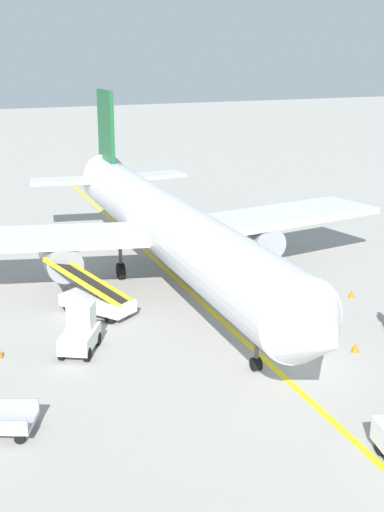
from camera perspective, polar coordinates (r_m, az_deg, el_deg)
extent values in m
plane|color=#9E9B93|center=(28.84, 8.53, -9.23)|extent=(300.00, 300.00, 0.00)
cube|color=yellow|center=(32.56, 3.13, -5.97)|extent=(9.42, 79.51, 0.01)
cylinder|color=silver|center=(37.36, -2.07, 2.56)|extent=(6.70, 30.18, 3.30)
cone|color=silver|center=(23.25, 10.59, -6.49)|extent=(3.49, 2.75, 3.23)
cone|color=silver|center=(52.80, -7.69, 6.96)|extent=(3.43, 3.14, 3.14)
cube|color=silver|center=(41.63, 7.13, 3.32)|extent=(13.36, 5.62, 0.36)
cylinder|color=gray|center=(40.29, 5.65, 1.46)|extent=(2.25, 3.40, 1.90)
cube|color=silver|center=(37.36, -13.78, 1.46)|extent=(13.72, 8.31, 0.36)
cylinder|color=gray|center=(36.87, -10.96, -0.18)|extent=(2.25, 3.40, 1.90)
cube|color=#19592D|center=(50.01, -7.23, 10.68)|extent=(0.73, 4.01, 5.20)
cube|color=silver|center=(50.87, -3.67, 6.72)|extent=(5.25, 2.33, 0.24)
cube|color=silver|center=(49.52, -10.37, 6.22)|extent=(5.59, 3.44, 0.24)
cylinder|color=#4C4C51|center=(27.79, 5.45, -6.60)|extent=(0.20, 0.20, 3.12)
cylinder|color=black|center=(28.31, 5.38, -8.99)|extent=(0.41, 0.60, 0.56)
cylinder|color=#4C4C51|center=(40.36, 0.03, 0.85)|extent=(0.20, 0.20, 3.12)
cylinder|color=black|center=(40.66, 0.03, -0.61)|extent=(0.46, 0.99, 0.96)
cylinder|color=#4C4C51|center=(39.12, -6.03, 0.25)|extent=(0.20, 0.20, 3.12)
cylinder|color=black|center=(39.43, -5.98, -1.26)|extent=(0.46, 0.99, 0.96)
cube|color=black|center=(24.73, 8.29, -4.09)|extent=(2.90, 1.31, 0.60)
cylinder|color=black|center=(23.59, 15.54, -15.08)|extent=(0.38, 0.64, 0.60)
cube|color=silver|center=(30.04, -9.39, -6.82)|extent=(2.41, 2.72, 0.70)
cube|color=silver|center=(30.08, -9.25, -4.93)|extent=(1.46, 1.48, 1.10)
cube|color=black|center=(30.54, -8.98, -4.58)|extent=(0.86, 0.61, 0.77)
cylinder|color=black|center=(31.07, -9.91, -6.74)|extent=(0.52, 0.62, 0.60)
cylinder|color=black|center=(30.78, -7.93, -6.88)|extent=(0.52, 0.62, 0.60)
cylinder|color=black|center=(29.61, -10.85, -8.00)|extent=(0.52, 0.62, 0.60)
cylinder|color=black|center=(29.30, -8.77, -8.16)|extent=(0.52, 0.62, 0.60)
cube|color=silver|center=(34.24, -7.93, -3.89)|extent=(3.23, 4.03, 0.60)
cylinder|color=black|center=(34.74, -10.27, -4.22)|extent=(0.50, 0.63, 0.60)
cylinder|color=black|center=(35.62, -8.88, -3.63)|extent=(0.50, 0.63, 0.60)
cylinder|color=black|center=(33.08, -6.86, -5.14)|extent=(0.50, 0.63, 0.60)
cylinder|color=black|center=(34.01, -5.50, -4.49)|extent=(0.50, 0.63, 0.60)
cube|color=black|center=(34.30, -8.75, -2.20)|extent=(3.32, 4.76, 1.76)
cube|color=yellow|center=(33.94, -9.26, -2.21)|extent=(2.63, 4.36, 1.84)
cube|color=yellow|center=(34.58, -8.27, -1.81)|extent=(2.63, 4.36, 1.84)
cylinder|color=black|center=(24.08, -14.24, -14.61)|extent=(0.37, 0.28, 0.36)
cylinder|color=black|center=(25.07, -13.50, -13.23)|extent=(0.37, 0.28, 0.36)
cone|color=orange|center=(30.67, 13.52, -7.45)|extent=(0.36, 0.36, 0.44)
cone|color=orange|center=(37.30, 13.24, -3.08)|extent=(0.36, 0.36, 0.44)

